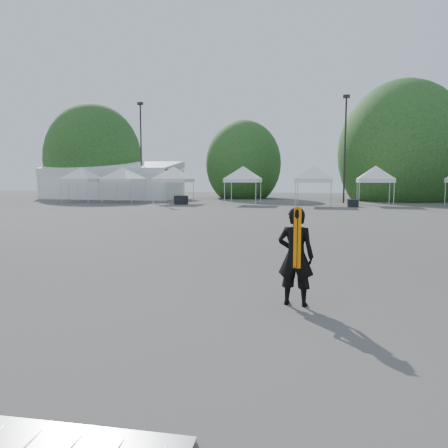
# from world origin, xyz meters

# --- Properties ---
(ground) EXTENTS (120.00, 120.00, 0.00)m
(ground) POSITION_xyz_m (0.00, 0.00, 0.00)
(ground) COLOR #474442
(ground) RESTS_ON ground
(marquee) EXTENTS (15.00, 6.25, 4.23)m
(marquee) POSITION_xyz_m (-22.00, 35.00, 1.97)
(marquee) COLOR white
(marquee) RESTS_ON ground
(light_pole_west) EXTENTS (0.60, 0.25, 10.30)m
(light_pole_west) POSITION_xyz_m (-18.00, 34.00, 5.77)
(light_pole_west) COLOR black
(light_pole_west) RESTS_ON ground
(light_pole_east) EXTENTS (0.60, 0.25, 9.80)m
(light_pole_east) POSITION_xyz_m (3.00, 32.00, 5.52)
(light_pole_east) COLOR black
(light_pole_east) RESTS_ON ground
(tree_far_w) EXTENTS (4.80, 4.80, 7.30)m
(tree_far_w) POSITION_xyz_m (-26.00, 38.00, 4.54)
(tree_far_w) COLOR #382314
(tree_far_w) RESTS_ON ground
(tree_mid_w) EXTENTS (4.16, 4.16, 6.33)m
(tree_mid_w) POSITION_xyz_m (-8.00, 40.00, 3.93)
(tree_mid_w) COLOR #382314
(tree_mid_w) RESTS_ON ground
(tree_mid_e) EXTENTS (5.12, 5.12, 7.79)m
(tree_mid_e) POSITION_xyz_m (9.00, 39.00, 4.84)
(tree_mid_e) COLOR #382314
(tree_mid_e) RESTS_ON ground
(tent_a) EXTENTS (4.22, 4.22, 3.88)m
(tent_a) POSITION_xyz_m (-21.45, 27.93, 3.06)
(tent_a) COLOR silver
(tent_a) RESTS_ON ground
(tent_b) EXTENTS (4.56, 4.56, 3.88)m
(tent_b) POSITION_xyz_m (-17.30, 28.32, 3.06)
(tent_b) COLOR silver
(tent_b) RESTS_ON ground
(tent_c) EXTENTS (4.30, 4.30, 3.88)m
(tent_c) POSITION_xyz_m (-12.11, 27.85, 3.06)
(tent_c) COLOR silver
(tent_c) RESTS_ON ground
(tent_d) EXTENTS (4.11, 4.11, 3.88)m
(tent_d) POSITION_xyz_m (-5.66, 27.82, 3.06)
(tent_d) COLOR silver
(tent_d) RESTS_ON ground
(tent_e) EXTENTS (4.24, 4.24, 3.88)m
(tent_e) POSITION_xyz_m (0.43, 27.11, 3.06)
(tent_e) COLOR silver
(tent_e) RESTS_ON ground
(tent_f) EXTENTS (4.08, 4.08, 3.88)m
(tent_f) POSITION_xyz_m (5.42, 28.85, 3.06)
(tent_f) COLOR silver
(tent_f) RESTS_ON ground
(man) EXTENTS (0.70, 0.50, 1.79)m
(man) POSITION_xyz_m (1.12, -2.04, 0.90)
(man) COLOR black
(man) RESTS_ON ground
(crate_west) EXTENTS (1.14, 0.98, 0.77)m
(crate_west) POSITION_xyz_m (-10.94, 26.48, 0.38)
(crate_west) COLOR black
(crate_west) RESTS_ON ground
(crate_mid) EXTENTS (0.86, 0.71, 0.61)m
(crate_mid) POSITION_xyz_m (3.56, 26.40, 0.31)
(crate_mid) COLOR black
(crate_mid) RESTS_ON ground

